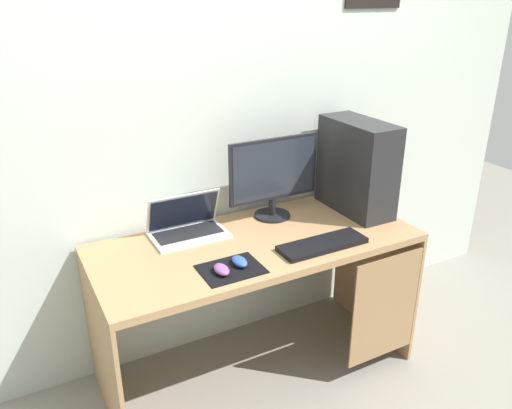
# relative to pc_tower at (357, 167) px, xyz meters

# --- Properties ---
(ground_plane) EXTENTS (8.00, 8.00, 0.00)m
(ground_plane) POSITION_rel_pc_tower_xyz_m (-0.63, -0.08, -0.99)
(ground_plane) COLOR gray
(wall_back) EXTENTS (4.00, 0.05, 2.60)m
(wall_back) POSITION_rel_pc_tower_xyz_m (-0.63, 0.30, 0.31)
(wall_back) COLOR beige
(wall_back) RESTS_ON ground_plane
(desk) EXTENTS (1.52, 0.67, 0.75)m
(desk) POSITION_rel_pc_tower_xyz_m (-0.61, -0.09, -0.39)
(desk) COLOR #A37A51
(desk) RESTS_ON ground_plane
(pc_tower) EXTENTS (0.20, 0.44, 0.48)m
(pc_tower) POSITION_rel_pc_tower_xyz_m (0.00, 0.00, 0.00)
(pc_tower) COLOR #232326
(pc_tower) RESTS_ON desk
(monitor) EXTENTS (0.49, 0.19, 0.42)m
(monitor) POSITION_rel_pc_tower_xyz_m (-0.43, 0.12, -0.02)
(monitor) COLOR black
(monitor) RESTS_ON desk
(laptop) EXTENTS (0.35, 0.22, 0.20)m
(laptop) POSITION_rel_pc_tower_xyz_m (-0.89, 0.13, -0.20)
(laptop) COLOR silver
(laptop) RESTS_ON desk
(keyboard) EXTENTS (0.42, 0.14, 0.02)m
(keyboard) POSITION_rel_pc_tower_xyz_m (-0.40, -0.28, -0.23)
(keyboard) COLOR black
(keyboard) RESTS_ON desk
(mousepad) EXTENTS (0.26, 0.20, 0.00)m
(mousepad) POSITION_rel_pc_tower_xyz_m (-0.85, -0.27, -0.24)
(mousepad) COLOR black
(mousepad) RESTS_ON desk
(mouse_left) EXTENTS (0.06, 0.10, 0.03)m
(mouse_left) POSITION_rel_pc_tower_xyz_m (-0.81, -0.26, -0.22)
(mouse_left) COLOR #2D51B2
(mouse_left) RESTS_ON mousepad
(mouse_right) EXTENTS (0.06, 0.10, 0.03)m
(mouse_right) POSITION_rel_pc_tower_xyz_m (-0.90, -0.28, -0.22)
(mouse_right) COLOR #8C4C99
(mouse_right) RESTS_ON mousepad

